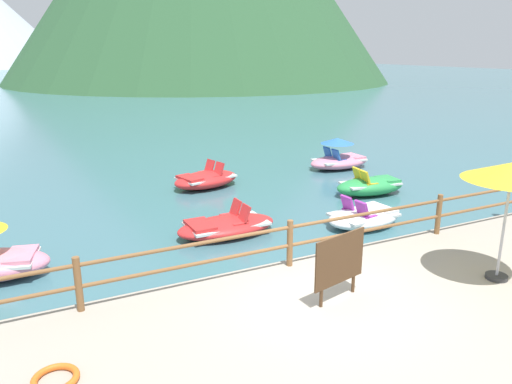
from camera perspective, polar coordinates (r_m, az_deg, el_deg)
The scene contains 11 objects.
ground_plane at distance 46.71m, azimuth -20.88°, elevation 9.58°, with size 200.00×200.00×0.00m, color #3D6B75.
promenade_dock at distance 7.53m, azimuth 19.27°, elevation -20.15°, with size 28.00×8.00×0.40m, color #A39989.
dock_railing at distance 9.75m, azimuth 3.94°, elevation -5.36°, with size 23.92×0.12×0.95m.
sign_board at distance 8.51m, azimuth 9.60°, elevation -7.75°, with size 1.15×0.31×1.19m.
beach_umbrella at distance 9.81m, azimuth 27.42°, elevation 1.96°, with size 1.70×1.70×2.24m.
life_ring at distance 7.31m, azimuth -22.14°, elevation -19.31°, with size 0.61×0.61×0.09m, color orange.
pedal_boat_0 at distance 16.89m, azimuth -5.82°, elevation 1.48°, with size 2.64×1.89×0.86m.
pedal_boat_2 at distance 12.54m, azimuth -3.48°, elevation -3.92°, with size 2.61×1.35×0.81m.
pedal_boat_3 at distance 16.36m, azimuth 13.07°, elevation 0.72°, with size 2.47×1.34×0.89m.
pedal_boat_4 at distance 19.75m, azimuth 9.56°, elevation 3.85°, with size 2.57×1.45×1.22m.
pedal_boat_5 at distance 13.48m, azimuth 12.34°, elevation -2.79°, with size 2.24×1.56×0.82m.
Camera 1 is at (-4.61, -6.25, 4.55)m, focal length 34.67 mm.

